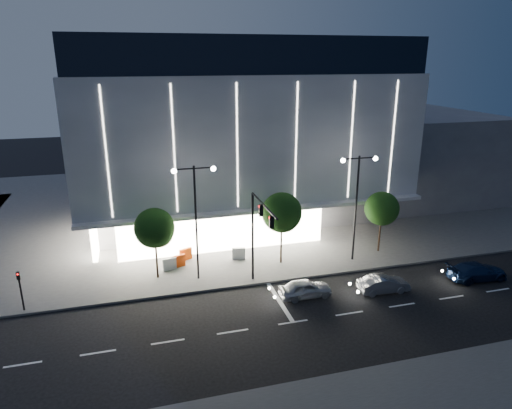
{
  "coord_description": "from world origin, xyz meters",
  "views": [
    {
      "loc": [
        -7.16,
        -25.63,
        16.32
      ],
      "look_at": [
        2.17,
        8.12,
        5.0
      ],
      "focal_mm": 32.0,
      "sensor_mm": 36.0,
      "label": 1
    }
  ],
  "objects_px": {
    "street_lamp_west": "(195,206)",
    "car_third": "(477,271)",
    "tree_left": "(155,230)",
    "tree_right": "(382,210)",
    "traffic_mast": "(258,226)",
    "barrier_b": "(169,264)",
    "ped_signal_far": "(20,287)",
    "tree_mid": "(282,215)",
    "car_lead": "(305,289)",
    "car_second": "(384,284)",
    "barrier_a": "(186,254)",
    "barrier_c": "(179,261)",
    "barrier_d": "(239,253)",
    "street_lamp_east": "(357,193)"
  },
  "relations": [
    {
      "from": "barrier_d",
      "to": "car_third",
      "type": "bearing_deg",
      "value": -17.48
    },
    {
      "from": "barrier_d",
      "to": "barrier_c",
      "type": "bearing_deg",
      "value": -169.83
    },
    {
      "from": "street_lamp_east",
      "to": "barrier_b",
      "type": "bearing_deg",
      "value": 172.12
    },
    {
      "from": "barrier_b",
      "to": "street_lamp_east",
      "type": "bearing_deg",
      "value": -20.39
    },
    {
      "from": "tree_left",
      "to": "tree_mid",
      "type": "bearing_deg",
      "value": 0.0
    },
    {
      "from": "car_lead",
      "to": "car_second",
      "type": "height_order",
      "value": "car_lead"
    },
    {
      "from": "street_lamp_east",
      "to": "tree_left",
      "type": "xyz_separation_m",
      "value": [
        -15.97,
        1.02,
        -1.92
      ]
    },
    {
      "from": "tree_right",
      "to": "tree_mid",
      "type": "bearing_deg",
      "value": 180.0
    },
    {
      "from": "car_second",
      "to": "barrier_c",
      "type": "height_order",
      "value": "car_second"
    },
    {
      "from": "car_third",
      "to": "barrier_d",
      "type": "distance_m",
      "value": 18.74
    },
    {
      "from": "street_lamp_west",
      "to": "car_lead",
      "type": "height_order",
      "value": "street_lamp_west"
    },
    {
      "from": "street_lamp_west",
      "to": "barrier_a",
      "type": "height_order",
      "value": "street_lamp_west"
    },
    {
      "from": "traffic_mast",
      "to": "barrier_b",
      "type": "distance_m",
      "value": 8.81
    },
    {
      "from": "tree_left",
      "to": "car_third",
      "type": "xyz_separation_m",
      "value": [
        23.62,
        -6.61,
        -3.36
      ]
    },
    {
      "from": "barrier_c",
      "to": "traffic_mast",
      "type": "bearing_deg",
      "value": -64.11
    },
    {
      "from": "tree_left",
      "to": "car_third",
      "type": "relative_size",
      "value": 1.23
    },
    {
      "from": "tree_mid",
      "to": "car_lead",
      "type": "height_order",
      "value": "tree_mid"
    },
    {
      "from": "tree_mid",
      "to": "barrier_d",
      "type": "bearing_deg",
      "value": 154.14
    },
    {
      "from": "traffic_mast",
      "to": "barrier_b",
      "type": "relative_size",
      "value": 6.43
    },
    {
      "from": "street_lamp_east",
      "to": "ped_signal_far",
      "type": "height_order",
      "value": "street_lamp_east"
    },
    {
      "from": "car_lead",
      "to": "barrier_c",
      "type": "distance_m",
      "value": 10.81
    },
    {
      "from": "car_lead",
      "to": "barrier_d",
      "type": "bearing_deg",
      "value": 23.16
    },
    {
      "from": "tree_mid",
      "to": "car_third",
      "type": "height_order",
      "value": "tree_mid"
    },
    {
      "from": "ped_signal_far",
      "to": "tree_mid",
      "type": "relative_size",
      "value": 0.49
    },
    {
      "from": "street_lamp_west",
      "to": "tree_left",
      "type": "distance_m",
      "value": 3.69
    },
    {
      "from": "car_third",
      "to": "tree_mid",
      "type": "bearing_deg",
      "value": 66.95
    },
    {
      "from": "traffic_mast",
      "to": "tree_right",
      "type": "height_order",
      "value": "traffic_mast"
    },
    {
      "from": "car_third",
      "to": "barrier_b",
      "type": "xyz_separation_m",
      "value": [
        -22.65,
        7.67,
        -0.03
      ]
    },
    {
      "from": "ped_signal_far",
      "to": "car_second",
      "type": "bearing_deg",
      "value": -9.1
    },
    {
      "from": "car_third",
      "to": "barrier_b",
      "type": "bearing_deg",
      "value": 74.14
    },
    {
      "from": "car_second",
      "to": "traffic_mast",
      "type": "bearing_deg",
      "value": 74.63
    },
    {
      "from": "street_lamp_east",
      "to": "barrier_c",
      "type": "bearing_deg",
      "value": 170.3
    },
    {
      "from": "ped_signal_far",
      "to": "tree_right",
      "type": "bearing_deg",
      "value": 5.14
    },
    {
      "from": "street_lamp_west",
      "to": "car_third",
      "type": "relative_size",
      "value": 1.93
    },
    {
      "from": "street_lamp_east",
      "to": "car_second",
      "type": "relative_size",
      "value": 2.38
    },
    {
      "from": "street_lamp_west",
      "to": "tree_right",
      "type": "bearing_deg",
      "value": 3.64
    },
    {
      "from": "ped_signal_far",
      "to": "barrier_c",
      "type": "xyz_separation_m",
      "value": [
        10.76,
        3.94,
        -1.24
      ]
    },
    {
      "from": "barrier_c",
      "to": "barrier_d",
      "type": "distance_m",
      "value": 5.03
    },
    {
      "from": "ped_signal_far",
      "to": "car_third",
      "type": "relative_size",
      "value": 0.64
    },
    {
      "from": "tree_mid",
      "to": "tree_right",
      "type": "height_order",
      "value": "tree_mid"
    },
    {
      "from": "tree_left",
      "to": "tree_right",
      "type": "height_order",
      "value": "tree_left"
    },
    {
      "from": "street_lamp_west",
      "to": "car_second",
      "type": "relative_size",
      "value": 2.38
    },
    {
      "from": "traffic_mast",
      "to": "barrier_d",
      "type": "height_order",
      "value": "traffic_mast"
    },
    {
      "from": "street_lamp_west",
      "to": "ped_signal_far",
      "type": "xyz_separation_m",
      "value": [
        -12.0,
        -1.5,
        -4.07
      ]
    },
    {
      "from": "ped_signal_far",
      "to": "car_third",
      "type": "xyz_separation_m",
      "value": [
        32.65,
        -4.09,
        -1.21
      ]
    },
    {
      "from": "car_second",
      "to": "barrier_b",
      "type": "relative_size",
      "value": 3.43
    },
    {
      "from": "car_third",
      "to": "ped_signal_far",
      "type": "bearing_deg",
      "value": 85.71
    },
    {
      "from": "barrier_a",
      "to": "barrier_b",
      "type": "relative_size",
      "value": 1.0
    },
    {
      "from": "street_lamp_west",
      "to": "tree_mid",
      "type": "relative_size",
      "value": 1.46
    },
    {
      "from": "barrier_b",
      "to": "barrier_d",
      "type": "distance_m",
      "value": 5.81
    }
  ]
}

